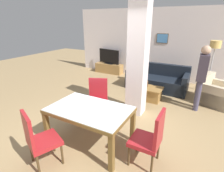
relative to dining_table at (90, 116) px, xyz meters
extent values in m
plane|color=#9F8257|center=(0.00, 0.00, -0.59)|extent=(18.00, 18.00, 0.00)
cube|color=silver|center=(0.00, 4.66, 0.76)|extent=(7.20, 0.06, 2.70)
cube|color=brown|center=(0.12, 4.62, 1.01)|extent=(0.44, 0.02, 0.36)
cube|color=#4C8CCC|center=(0.12, 4.60, 1.01)|extent=(0.40, 0.01, 0.32)
cube|color=silver|center=(0.31, 1.56, 0.76)|extent=(0.42, 0.38, 2.70)
cube|color=brown|center=(0.00, -0.45, 0.11)|extent=(1.49, 0.06, 0.06)
cube|color=brown|center=(0.00, 0.45, 0.11)|extent=(1.49, 0.06, 0.06)
cube|color=brown|center=(-0.71, 0.00, 0.11)|extent=(0.06, 0.83, 0.06)
cube|color=brown|center=(0.71, 0.00, 0.11)|extent=(0.06, 0.83, 0.06)
cube|color=silver|center=(0.00, 0.00, 0.15)|extent=(1.47, 0.93, 0.01)
cube|color=brown|center=(-0.69, -0.43, -0.25)|extent=(0.08, 0.08, 0.67)
cube|color=brown|center=(0.69, -0.43, -0.25)|extent=(0.08, 0.08, 0.67)
cube|color=brown|center=(-0.69, 0.43, -0.25)|extent=(0.08, 0.08, 0.67)
cube|color=brown|center=(0.69, 0.43, -0.25)|extent=(0.08, 0.08, 0.67)
cube|color=maroon|center=(-0.33, -0.78, -0.17)|extent=(0.60, 0.60, 0.07)
cube|color=maroon|center=(-0.42, -0.97, 0.13)|extent=(0.42, 0.22, 0.53)
cylinder|color=#48341D|center=(-0.43, -0.53, -0.39)|extent=(0.04, 0.04, 0.39)
cylinder|color=#48341D|center=(-0.09, -0.68, -0.39)|extent=(0.04, 0.04, 0.39)
cylinder|color=#48341D|center=(-0.58, -0.88, -0.39)|extent=(0.04, 0.04, 0.39)
cylinder|color=#48341D|center=(-0.23, -1.03, -0.39)|extent=(0.04, 0.04, 0.39)
cube|color=maroon|center=(-0.33, 0.75, -0.17)|extent=(0.61, 0.61, 0.07)
cube|color=maroon|center=(-0.42, 0.94, 0.13)|extent=(0.42, 0.22, 0.53)
cylinder|color=#48341D|center=(-0.08, 0.66, -0.39)|extent=(0.04, 0.04, 0.39)
cylinder|color=#48341D|center=(-0.43, 0.50, -0.39)|extent=(0.04, 0.04, 0.39)
cylinder|color=#48341D|center=(-0.24, 1.00, -0.39)|extent=(0.04, 0.04, 0.39)
cylinder|color=#48341D|center=(-0.59, 0.85, -0.39)|extent=(0.04, 0.04, 0.39)
cube|color=maroon|center=(1.08, 0.00, -0.17)|extent=(0.46, 0.46, 0.07)
cube|color=maroon|center=(1.28, 0.00, 0.13)|extent=(0.05, 0.44, 0.53)
cylinder|color=#48341D|center=(0.89, -0.19, -0.39)|extent=(0.04, 0.04, 0.39)
cylinder|color=#48341D|center=(0.89, 0.19, -0.39)|extent=(0.04, 0.04, 0.39)
cylinder|color=#48341D|center=(1.27, -0.19, -0.39)|extent=(0.04, 0.04, 0.39)
cylinder|color=#48341D|center=(1.27, 0.19, -0.39)|extent=(0.04, 0.04, 0.39)
cube|color=black|center=(0.34, 3.44, -0.38)|extent=(2.00, 0.91, 0.42)
cube|color=black|center=(0.34, 3.81, 0.04)|extent=(2.00, 0.18, 0.40)
cube|color=black|center=(1.26, 3.44, -0.27)|extent=(0.16, 0.91, 0.64)
cube|color=black|center=(-0.58, 3.44, -0.27)|extent=(0.16, 0.91, 0.64)
cube|color=beige|center=(2.12, 3.10, -0.39)|extent=(1.08, 1.06, 0.40)
cube|color=beige|center=(1.81, 3.22, 0.02)|extent=(0.46, 0.82, 0.41)
cube|color=beige|center=(2.24, 3.41, -0.27)|extent=(0.85, 0.44, 0.62)
cube|color=beige|center=(2.01, 2.79, -0.27)|extent=(0.85, 0.44, 0.62)
cube|color=olive|center=(0.47, 2.45, -0.22)|extent=(0.59, 0.53, 0.04)
cube|color=olive|center=(0.47, 2.45, -0.41)|extent=(0.51, 0.45, 0.35)
cylinder|color=#4C2D14|center=(0.29, 2.48, -0.11)|extent=(0.08, 0.08, 0.17)
cylinder|color=#4C2D14|center=(0.29, 2.48, 0.01)|extent=(0.03, 0.03, 0.06)
cylinder|color=#B7B7BC|center=(0.29, 2.48, 0.04)|extent=(0.04, 0.04, 0.01)
cube|color=#A17741|center=(-2.08, 4.38, -0.38)|extent=(1.25, 0.40, 0.42)
cube|color=black|center=(-2.08, 4.38, -0.15)|extent=(0.46, 0.28, 0.03)
cube|color=black|center=(-2.08, 4.38, 0.16)|extent=(1.07, 0.25, 0.61)
cylinder|color=#B7B7BC|center=(1.89, 3.97, -0.58)|extent=(0.28, 0.28, 0.02)
cylinder|color=#B7B7BC|center=(1.89, 3.97, 0.15)|extent=(0.04, 0.04, 1.43)
cylinder|color=#E5BC66|center=(1.89, 3.97, 0.97)|extent=(0.31, 0.31, 0.22)
cylinder|color=#464259|center=(1.68, 2.40, -0.18)|extent=(0.13, 0.13, 0.82)
cylinder|color=#464259|center=(1.68, 2.57, -0.18)|extent=(0.13, 0.13, 0.82)
cube|color=#372F3B|center=(1.68, 2.49, 0.56)|extent=(0.23, 0.39, 0.65)
sphere|color=tan|center=(1.68, 2.49, 0.99)|extent=(0.22, 0.22, 0.22)
camera|label=1|loc=(1.73, -2.29, 1.66)|focal=28.00mm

